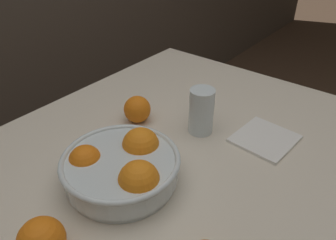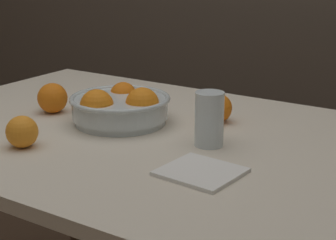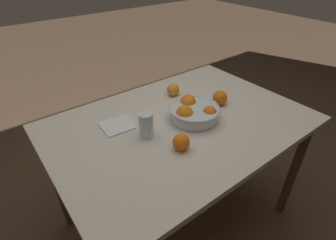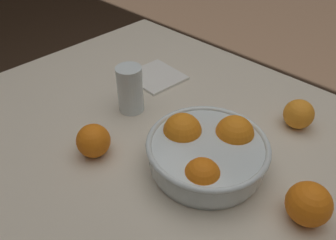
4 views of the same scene
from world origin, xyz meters
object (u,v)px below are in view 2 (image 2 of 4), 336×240
at_px(orange_loose_near_bowl, 52,98).
at_px(orange_loose_front, 22,132).
at_px(fruit_bowl, 120,107).
at_px(juice_glass, 209,122).
at_px(orange_loose_aside, 217,108).

xyz_separation_m(orange_loose_near_bowl, orange_loose_front, (0.14, -0.24, -0.00)).
xyz_separation_m(fruit_bowl, orange_loose_near_bowl, (-0.21, -0.02, -0.00)).
bearing_deg(orange_loose_near_bowl, juice_glass, -0.21).
bearing_deg(orange_loose_aside, orange_loose_front, -124.35).
distance_m(juice_glass, orange_loose_near_bowl, 0.48).
xyz_separation_m(juice_glass, orange_loose_front, (-0.34, -0.23, -0.02)).
height_order(fruit_bowl, orange_loose_near_bowl, fruit_bowl).
bearing_deg(orange_loose_aside, juice_glass, -67.98).
distance_m(juice_glass, orange_loose_front, 0.41).
bearing_deg(orange_loose_front, juice_glass, 34.46).
relative_size(orange_loose_near_bowl, orange_loose_front, 1.12).
xyz_separation_m(fruit_bowl, juice_glass, (0.27, -0.02, 0.01)).
relative_size(juice_glass, orange_loose_aside, 1.66).
bearing_deg(fruit_bowl, juice_glass, -5.13).
xyz_separation_m(juice_glass, orange_loose_aside, (-0.07, 0.17, -0.02)).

